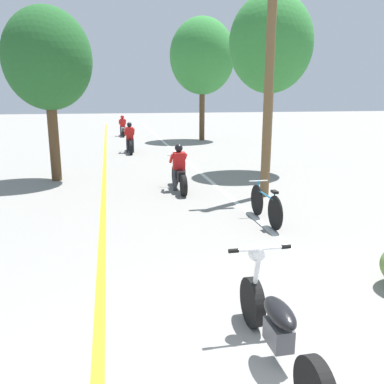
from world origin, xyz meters
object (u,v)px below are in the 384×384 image
object	(u,v)px
roadside_tree_left	(48,60)
roadside_tree_right_far	(202,56)
roadside_tree_right_near	(271,45)
motorcycle_foreground	(276,325)
utility_pole	(269,78)
motorcycle_rider_far	(123,128)
bicycle_parked	(266,205)
motorcycle_rider_lead	(179,173)
motorcycle_rider_mid	(130,141)

from	to	relation	value
roadside_tree_left	roadside_tree_right_far	bearing A→B (deg)	55.83
roadside_tree_right_near	motorcycle_foreground	distance (m)	11.66
utility_pole	roadside_tree_right_near	size ratio (longest dim) A/B	1.01
utility_pole	motorcycle_foreground	distance (m)	7.73
utility_pole	motorcycle_rider_far	xyz separation A→B (m)	(-3.19, 17.60, -2.62)
roadside_tree_right_near	motorcycle_rider_far	bearing A→B (deg)	108.04
roadside_tree_right_near	roadside_tree_right_far	bearing A→B (deg)	89.73
motorcycle_foreground	bicycle_parked	bearing A→B (deg)	69.73
roadside_tree_right_near	motorcycle_rider_lead	xyz separation A→B (m)	(-3.59, -2.31, -3.86)
utility_pole	roadside_tree_left	distance (m)	6.76
motorcycle_rider_mid	motorcycle_foreground	bearing A→B (deg)	-87.81
roadside_tree_left	motorcycle_foreground	distance (m)	11.15
motorcycle_foreground	motorcycle_rider_mid	world-z (taller)	motorcycle_rider_mid
roadside_tree_left	motorcycle_rider_lead	size ratio (longest dim) A/B	2.60
roadside_tree_right_far	motorcycle_rider_lead	bearing A→B (deg)	-105.70
motorcycle_foreground	utility_pole	bearing A→B (deg)	69.52
roadside_tree_left	motorcycle_rider_lead	world-z (taller)	roadside_tree_left
roadside_tree_left	motorcycle_rider_far	distance (m)	14.86
roadside_tree_right_near	motorcycle_rider_lead	world-z (taller)	roadside_tree_right_near
motorcycle_foreground	motorcycle_rider_lead	bearing A→B (deg)	87.50
motorcycle_rider_mid	motorcycle_rider_far	distance (m)	8.17
roadside_tree_right_far	motorcycle_foreground	bearing A→B (deg)	-100.82
roadside_tree_right_near	motorcycle_rider_lead	distance (m)	5.76
roadside_tree_left	bicycle_parked	distance (m)	8.21
roadside_tree_right_near	roadside_tree_right_far	world-z (taller)	roadside_tree_right_far
motorcycle_rider_far	bicycle_parked	distance (m)	19.97
motorcycle_foreground	motorcycle_rider_mid	xyz separation A→B (m)	(-0.62, 16.20, 0.13)
roadside_tree_right_near	roadside_tree_left	distance (m)	7.29
roadside_tree_left	motorcycle_foreground	xyz separation A→B (m)	(3.32, -10.11, -3.33)
motorcycle_rider_mid	utility_pole	bearing A→B (deg)	-71.52
utility_pole	roadside_tree_right_near	distance (m)	3.93
utility_pole	roadside_tree_right_far	size ratio (longest dim) A/B	0.86
motorcycle_rider_lead	bicycle_parked	world-z (taller)	motorcycle_rider_lead
motorcycle_rider_mid	bicycle_parked	distance (m)	11.89
roadside_tree_right_near	motorcycle_rider_far	distance (m)	15.35
utility_pole	roadside_tree_right_near	world-z (taller)	utility_pole
roadside_tree_left	motorcycle_rider_mid	size ratio (longest dim) A/B	2.51
roadside_tree_right_near	roadside_tree_left	world-z (taller)	roadside_tree_right_near
utility_pole	roadside_tree_right_far	distance (m)	14.29
motorcycle_rider_far	motorcycle_rider_lead	bearing A→B (deg)	-86.49
motorcycle_rider_lead	motorcycle_rider_far	bearing A→B (deg)	93.51
utility_pole	motorcycle_rider_mid	distance (m)	10.27
motorcycle_rider_mid	motorcycle_rider_far	world-z (taller)	motorcycle_rider_mid
roadside_tree_right_far	motorcycle_rider_lead	distance (m)	14.16
roadside_tree_right_near	bicycle_parked	size ratio (longest dim) A/B	3.41
utility_pole	motorcycle_rider_far	distance (m)	18.07
motorcycle_foreground	bicycle_parked	world-z (taller)	motorcycle_foreground
roadside_tree_right_far	roadside_tree_left	bearing A→B (deg)	-124.17
roadside_tree_left	bicycle_parked	bearing A→B (deg)	-48.13
motorcycle_rider_far	bicycle_parked	size ratio (longest dim) A/B	1.14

